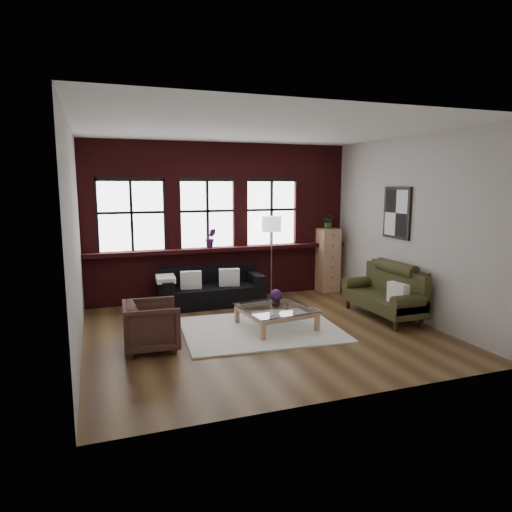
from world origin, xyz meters
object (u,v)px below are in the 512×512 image
object	(u,v)px
armchair	(152,326)
dark_sofa	(212,287)
coffee_table	(276,318)
vase	(276,302)
vintage_settee	(383,292)
floor_lamp	(271,254)
drawer_chest	(328,260)

from	to	relation	value
armchair	dark_sofa	bearing A→B (deg)	-31.13
coffee_table	vase	xyz separation A→B (m)	(0.00, -0.00, 0.26)
vintage_settee	floor_lamp	bearing A→B (deg)	123.48
vintage_settee	armchair	distance (m)	4.10
armchair	vintage_settee	bearing A→B (deg)	-83.77
dark_sofa	coffee_table	distance (m)	1.92
coffee_table	floor_lamp	world-z (taller)	floor_lamp
armchair	vase	world-z (taller)	armchair
floor_lamp	dark_sofa	bearing A→B (deg)	-173.14
coffee_table	drawer_chest	xyz separation A→B (m)	(2.08, 2.09, 0.52)
vase	floor_lamp	distance (m)	2.13
armchair	coffee_table	xyz separation A→B (m)	(2.06, 0.32, -0.18)
coffee_table	floor_lamp	xyz separation A→B (m)	(0.69, 1.95, 0.75)
armchair	vase	size ratio (longest dim) A/B	4.80
dark_sofa	armchair	distance (m)	2.55
vintage_settee	drawer_chest	world-z (taller)	drawer_chest
armchair	vase	distance (m)	2.09
dark_sofa	vase	xyz separation A→B (m)	(0.64, -1.80, 0.08)
dark_sofa	armchair	xyz separation A→B (m)	(-1.42, -2.11, -0.01)
dark_sofa	vase	world-z (taller)	dark_sofa
dark_sofa	armchair	world-z (taller)	dark_sofa
vintage_settee	vase	bearing A→B (deg)	178.02
vintage_settee	coffee_table	bearing A→B (deg)	178.02
dark_sofa	floor_lamp	world-z (taller)	floor_lamp
coffee_table	vintage_settee	bearing A→B (deg)	-1.98
vintage_settee	armchair	world-z (taller)	vintage_settee
armchair	vase	bearing A→B (deg)	-78.47
drawer_chest	coffee_table	bearing A→B (deg)	-134.93
drawer_chest	dark_sofa	bearing A→B (deg)	-173.83
armchair	drawer_chest	distance (m)	4.81
coffee_table	vase	size ratio (longest dim) A/B	6.75
vintage_settee	dark_sofa	bearing A→B (deg)	145.04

